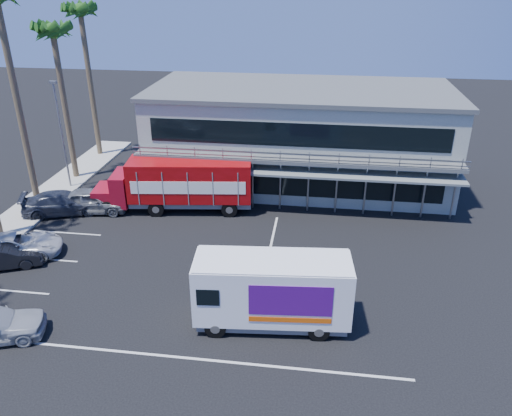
# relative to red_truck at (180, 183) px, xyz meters

# --- Properties ---
(ground) EXTENTS (120.00, 120.00, 0.00)m
(ground) POSITION_rel_red_truck_xyz_m (4.73, -8.41, -1.98)
(ground) COLOR black
(ground) RESTS_ON ground
(building) EXTENTS (22.40, 12.00, 7.30)m
(building) POSITION_rel_red_truck_xyz_m (7.73, 6.53, 1.67)
(building) COLOR gray
(building) RESTS_ON ground
(curb_strip) EXTENTS (3.00, 32.00, 0.16)m
(curb_strip) POSITION_rel_red_truck_xyz_m (-10.27, -2.41, -1.90)
(curb_strip) COLOR #A5A399
(curb_strip) RESTS_ON ground
(palm_e) EXTENTS (2.80, 2.80, 12.25)m
(palm_e) POSITION_rel_red_truck_xyz_m (-9.97, 4.59, 8.59)
(palm_e) COLOR brown
(palm_e) RESTS_ON ground
(palm_f) EXTENTS (2.80, 2.80, 13.25)m
(palm_f) POSITION_rel_red_truck_xyz_m (-10.37, 10.09, 9.49)
(palm_f) COLOR brown
(palm_f) RESTS_ON ground
(light_pole_far) EXTENTS (0.50, 0.25, 8.09)m
(light_pole_far) POSITION_rel_red_truck_xyz_m (-9.47, 2.59, 2.52)
(light_pole_far) COLOR gray
(light_pole_far) RESTS_ON ground
(red_truck) EXTENTS (10.93, 3.80, 3.61)m
(red_truck) POSITION_rel_red_truck_xyz_m (0.00, 0.00, 0.00)
(red_truck) COLOR maroon
(red_truck) RESTS_ON ground
(white_van) EXTENTS (7.25, 3.03, 3.45)m
(white_van) POSITION_rel_red_truck_xyz_m (7.57, -11.56, -0.15)
(white_van) COLOR white
(white_van) RESTS_ON ground
(parked_car_b) EXTENTS (4.43, 2.99, 1.38)m
(parked_car_b) POSITION_rel_red_truck_xyz_m (-7.77, -8.66, -1.29)
(parked_car_b) COLOR black
(parked_car_b) RESTS_ON ground
(parked_car_c) EXTENTS (5.81, 4.24, 1.47)m
(parked_car_c) POSITION_rel_red_truck_xyz_m (-7.77, -7.61, -1.25)
(parked_car_c) COLOR silver
(parked_car_c) RESTS_ON ground
(parked_car_d) EXTENTS (5.77, 3.91, 1.55)m
(parked_car_d) POSITION_rel_red_truck_xyz_m (-7.77, -1.71, -1.21)
(parked_car_d) COLOR #2D313C
(parked_car_d) RESTS_ON ground
(parked_car_e) EXTENTS (5.16, 2.64, 1.68)m
(parked_car_e) POSITION_rel_red_truck_xyz_m (-5.91, -1.21, -1.14)
(parked_car_e) COLOR slate
(parked_car_e) RESTS_ON ground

